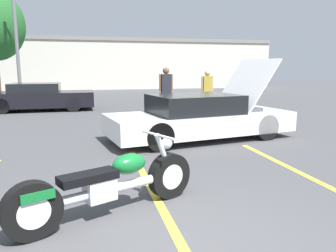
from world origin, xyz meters
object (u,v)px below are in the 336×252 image
motorcycle (109,186)px  parked_car_right_row (39,97)px  light_pole (17,21)px  spectator_by_show_car (207,88)px  spectator_near_motorcycle (166,87)px  show_car_hood_open (201,117)px

motorcycle → parked_car_right_row: 11.48m
motorcycle → parked_car_right_row: parked_car_right_row is taller
light_pole → spectator_by_show_car: (8.22, -6.37, -3.22)m
spectator_near_motorcycle → spectator_by_show_car: bearing=20.9°
spectator_by_show_car → show_car_hood_open: bearing=-112.1°
show_car_hood_open → spectator_by_show_car: size_ratio=2.89×
parked_car_right_row → spectator_by_show_car: 7.27m
light_pole → spectator_near_motorcycle: light_pole is taller
spectator_near_motorcycle → parked_car_right_row: bearing=146.9°
parked_car_right_row → spectator_near_motorcycle: spectator_near_motorcycle is taller
motorcycle → show_car_hood_open: 4.80m
motorcycle → spectator_near_motorcycle: bearing=47.3°
light_pole → parked_car_right_row: light_pole is taller
spectator_near_motorcycle → motorcycle: bearing=-108.2°
show_car_hood_open → light_pole: bearing=109.6°
light_pole → spectator_by_show_car: bearing=-37.8°
light_pole → spectator_near_motorcycle: bearing=-48.4°
light_pole → motorcycle: size_ratio=3.28×
motorcycle → parked_car_right_row: size_ratio=0.52×
show_car_hood_open → parked_car_right_row: bearing=114.2°
parked_car_right_row → spectator_near_motorcycle: 5.89m
light_pole → motorcycle: light_pole is taller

